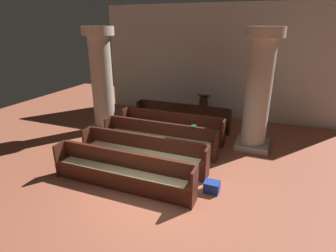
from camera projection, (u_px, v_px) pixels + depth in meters
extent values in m
plane|color=#AD5B42|center=(160.00, 189.00, 6.49)|extent=(19.20, 19.20, 0.00)
cube|color=beige|center=(219.00, 63.00, 10.99)|extent=(10.00, 0.16, 4.50)
cube|color=#4C2316|center=(182.00, 117.00, 10.27)|extent=(3.52, 0.38, 0.05)
cube|color=#4C2316|center=(183.00, 110.00, 10.33)|extent=(3.52, 0.04, 0.43)
cube|color=#411E13|center=(184.00, 104.00, 10.30)|extent=(3.38, 0.06, 0.02)
cube|color=#442014|center=(140.00, 111.00, 10.89)|extent=(0.06, 0.44, 0.88)
cube|color=#442014|center=(229.00, 122.00, 9.65)|extent=(0.06, 0.44, 0.88)
cube|color=#482115|center=(180.00, 123.00, 10.19)|extent=(3.52, 0.03, 0.38)
cube|color=#D1BC84|center=(182.00, 116.00, 10.24)|extent=(3.24, 0.32, 0.03)
cube|color=#4C2316|center=(171.00, 126.00, 9.31)|extent=(3.52, 0.38, 0.05)
cube|color=#4C2316|center=(173.00, 118.00, 9.37)|extent=(3.52, 0.04, 0.43)
cube|color=#411E13|center=(174.00, 112.00, 9.34)|extent=(3.38, 0.06, 0.02)
cube|color=#442014|center=(126.00, 120.00, 9.92)|extent=(0.06, 0.44, 0.88)
cube|color=#442014|center=(224.00, 133.00, 8.69)|extent=(0.06, 0.44, 0.88)
cube|color=#482115|center=(170.00, 134.00, 9.23)|extent=(3.52, 0.03, 0.38)
cube|color=#D1BC84|center=(171.00, 125.00, 9.28)|extent=(3.24, 0.32, 0.03)
cube|color=#4C2316|center=(159.00, 138.00, 8.35)|extent=(3.52, 0.38, 0.05)
cube|color=#4C2316|center=(161.00, 129.00, 8.41)|extent=(3.52, 0.04, 0.43)
cube|color=#411E13|center=(161.00, 122.00, 8.38)|extent=(3.38, 0.06, 0.02)
cube|color=#442014|center=(109.00, 130.00, 8.96)|extent=(0.06, 0.44, 0.88)
cube|color=#442014|center=(216.00, 147.00, 7.72)|extent=(0.06, 0.44, 0.88)
cube|color=#482115|center=(156.00, 146.00, 8.27)|extent=(3.52, 0.03, 0.38)
cube|color=#D1BC84|center=(158.00, 137.00, 8.32)|extent=(3.24, 0.32, 0.03)
cube|color=#4C2316|center=(143.00, 153.00, 7.38)|extent=(3.52, 0.38, 0.05)
cube|color=#4C2316|center=(145.00, 142.00, 7.45)|extent=(3.52, 0.04, 0.43)
cube|color=#411E13|center=(146.00, 135.00, 7.42)|extent=(3.38, 0.06, 0.02)
cube|color=#442014|center=(88.00, 142.00, 8.00)|extent=(0.06, 0.44, 0.88)
cube|color=#442014|center=(207.00, 164.00, 6.76)|extent=(0.06, 0.44, 0.88)
cube|color=#482115|center=(140.00, 163.00, 7.31)|extent=(3.52, 0.03, 0.38)
cube|color=#D1BC84|center=(142.00, 152.00, 7.35)|extent=(3.24, 0.32, 0.03)
cube|color=#4C2316|center=(122.00, 172.00, 6.42)|extent=(3.52, 0.38, 0.05)
cube|color=#4C2316|center=(125.00, 160.00, 6.48)|extent=(3.52, 0.04, 0.43)
cube|color=#411E13|center=(125.00, 151.00, 6.45)|extent=(3.38, 0.06, 0.02)
cube|color=#442014|center=(62.00, 158.00, 7.04)|extent=(0.06, 0.44, 0.88)
cube|color=#442014|center=(194.00, 187.00, 5.80)|extent=(0.06, 0.44, 0.88)
cube|color=#482115|center=(118.00, 183.00, 6.34)|extent=(3.52, 0.03, 0.38)
cube|color=#D1BC84|center=(121.00, 171.00, 6.39)|extent=(3.24, 0.32, 0.03)
cube|color=#B6AD9A|center=(252.00, 144.00, 8.70)|extent=(1.01, 1.01, 0.18)
cylinder|color=beige|center=(258.00, 93.00, 8.11)|extent=(0.75, 0.75, 3.18)
cylinder|color=beige|center=(265.00, 32.00, 7.50)|extent=(1.09, 1.09, 0.30)
cube|color=#B6AD9A|center=(106.00, 126.00, 10.26)|extent=(1.01, 1.01, 0.18)
cylinder|color=beige|center=(102.00, 82.00, 9.67)|extent=(0.75, 0.75, 3.18)
cylinder|color=beige|center=(98.00, 31.00, 9.06)|extent=(1.09, 1.09, 0.30)
cube|color=#411E13|center=(203.00, 118.00, 11.32)|extent=(0.45, 0.45, 0.06)
cube|color=#4C2316|center=(203.00, 108.00, 11.16)|extent=(0.28, 0.28, 0.95)
cube|color=#502518|center=(204.00, 95.00, 10.97)|extent=(0.48, 0.35, 0.15)
cube|color=#194723|center=(194.00, 126.00, 8.01)|extent=(0.14, 0.20, 0.03)
cube|color=navy|center=(212.00, 187.00, 6.36)|extent=(0.35, 0.29, 0.26)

